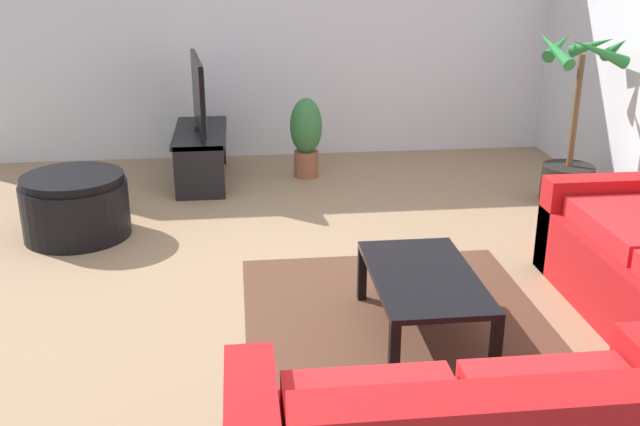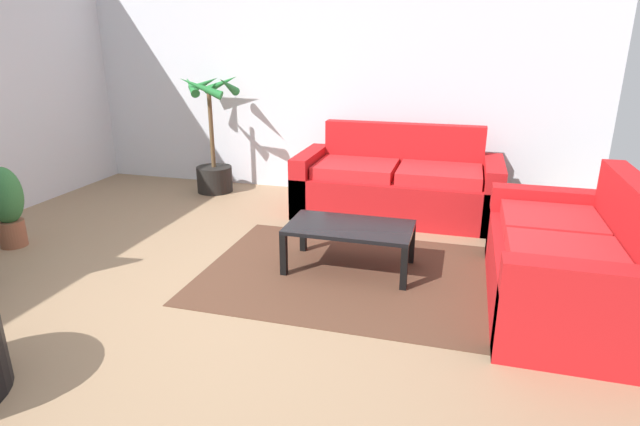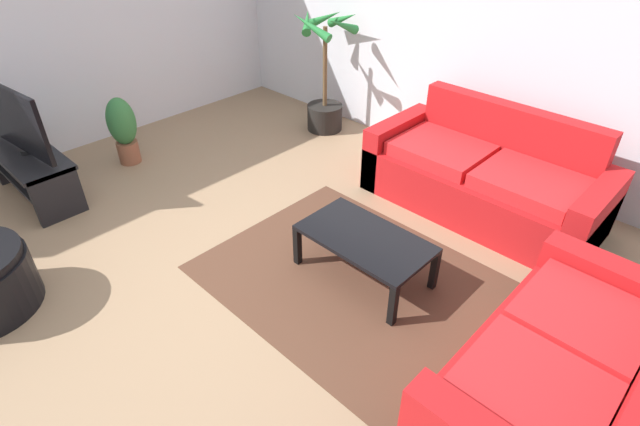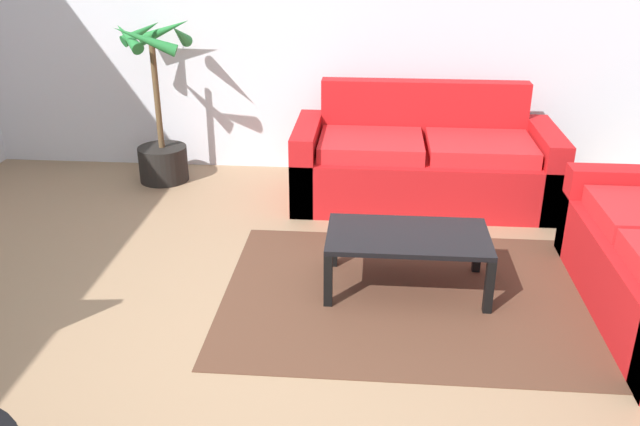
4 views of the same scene
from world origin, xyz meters
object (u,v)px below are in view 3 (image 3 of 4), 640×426
object	(u,v)px
tv	(14,119)
potted_palm	(325,91)
potted_plant_small	(123,128)
couch_loveseat	(564,383)
tv_stand	(33,169)
coffee_table	(365,242)
couch_main	(484,180)

from	to	relation	value
tv	potted_palm	world-z (taller)	potted_palm
potted_palm	potted_plant_small	distance (m)	2.26
potted_plant_small	couch_loveseat	bearing A→B (deg)	2.02
tv	potted_plant_small	distance (m)	1.02
potted_plant_small	tv_stand	bearing A→B (deg)	-88.17
coffee_table	potted_palm	bearing A→B (deg)	139.82
tv_stand	potted_plant_small	size ratio (longest dim) A/B	1.53
couch_main	potted_plant_small	distance (m)	3.62
couch_main	couch_loveseat	size ratio (longest dim) A/B	1.21
couch_main	coffee_table	xyz separation A→B (m)	(-0.18, -1.45, 0.02)
couch_main	tv	bearing A→B (deg)	-138.81
coffee_table	couch_loveseat	bearing A→B (deg)	-6.78
potted_palm	tv_stand	bearing A→B (deg)	-106.82
coffee_table	potted_plant_small	distance (m)	2.99
couch_main	tv	size ratio (longest dim) A/B	1.93
tv_stand	potted_plant_small	bearing A→B (deg)	91.83
tv_stand	couch_main	bearing A→B (deg)	41.22
couch_main	potted_palm	world-z (taller)	potted_palm
tv	potted_plant_small	size ratio (longest dim) A/B	1.47
tv_stand	potted_plant_small	world-z (taller)	potted_plant_small
couch_main	potted_plant_small	size ratio (longest dim) A/B	2.84
tv_stand	couch_loveseat	bearing A→B (deg)	13.74
tv_stand	potted_palm	size ratio (longest dim) A/B	0.79
couch_loveseat	potted_plant_small	world-z (taller)	couch_loveseat
coffee_table	potted_palm	xyz separation A→B (m)	(-2.03, 1.72, 0.16)
couch_loveseat	potted_palm	distance (m)	4.05
potted_palm	potted_plant_small	xyz separation A→B (m)	(-0.93, -2.06, -0.09)
tv_stand	tv	distance (m)	0.49
tv_stand	potted_palm	bearing A→B (deg)	73.18
couch_loveseat	potted_palm	xyz separation A→B (m)	(-3.57, 1.90, 0.18)
coffee_table	potted_plant_small	bearing A→B (deg)	-173.43
couch_loveseat	coffee_table	xyz separation A→B (m)	(-1.54, 0.18, 0.02)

